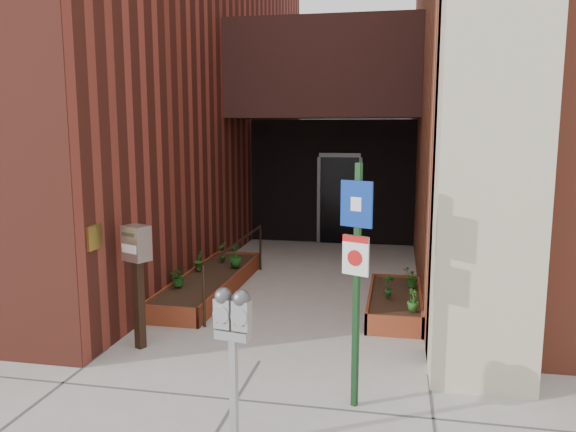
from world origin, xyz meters
The scene contains 15 objects.
ground centered at (0.00, 0.00, 0.00)m, with size 80.00×80.00×0.00m, color #9E9991.
architecture centered at (-0.18, 6.89, 4.98)m, with size 20.00×14.60×10.00m.
planter_left centered at (-1.55, 2.70, 0.13)m, with size 0.90×3.60×0.30m.
planter_right centered at (1.60, 2.20, 0.13)m, with size 0.80×2.20×0.30m.
handrail centered at (-1.05, 2.65, 0.75)m, with size 0.04×3.34×0.90m.
parking_meter centered at (0.24, -1.84, 1.13)m, with size 0.34×0.18×1.46m.
sign_post centered at (1.21, -0.89, 1.52)m, with size 0.32×0.16×2.48m.
payment_dropbox centered at (-1.60, 0.12, 1.15)m, with size 0.39×0.35×1.60m.
shrub_left_a centered at (-1.81, 1.94, 0.46)m, with size 0.29×0.29×0.32m, color #185618.
shrub_left_b centered at (-1.85, 2.98, 0.47)m, with size 0.19×0.19×0.34m, color #235F1B.
shrub_left_c centered at (-1.28, 3.33, 0.51)m, with size 0.23×0.23×0.41m, color #185518.
shrub_left_d centered at (-1.64, 3.69, 0.48)m, with size 0.19×0.19×0.37m, color #1B5117.
shrub_right_a centered at (1.85, 1.41, 0.45)m, with size 0.17×0.17×0.30m, color #235919.
shrub_right_b centered at (1.51, 1.99, 0.48)m, with size 0.19×0.19×0.35m, color #1A5E20.
shrub_right_c centered at (1.85, 2.58, 0.45)m, with size 0.27×0.27×0.30m, color #1E611B.
Camera 1 is at (1.59, -6.26, 2.81)m, focal length 35.00 mm.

